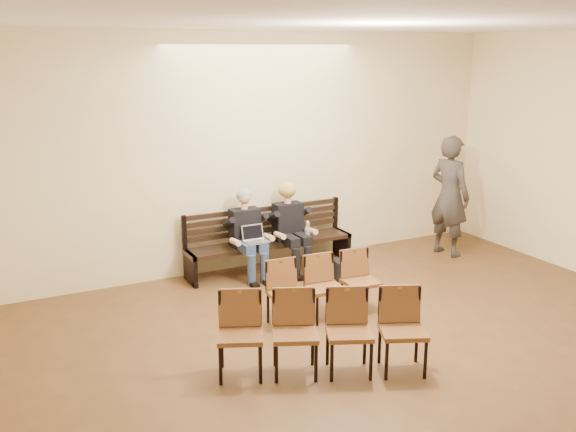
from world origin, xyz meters
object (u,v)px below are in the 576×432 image
at_px(seated_man, 248,235).
at_px(seated_woman, 291,230).
at_px(water_bottle, 308,236).
at_px(chair_row_front, 325,288).
at_px(chair_row_back, 322,334).
at_px(bench, 270,255).
at_px(passerby, 450,187).
at_px(laptop, 257,243).
at_px(bag, 347,269).

relative_size(seated_man, seated_woman, 1.02).
relative_size(seated_man, water_bottle, 5.90).
bearing_deg(chair_row_front, seated_woman, 79.13).
bearing_deg(water_bottle, chair_row_back, -116.01).
xyz_separation_m(bench, seated_man, (-0.42, -0.12, 0.40)).
distance_m(passerby, chair_row_front, 3.43).
bearing_deg(water_bottle, laptop, -179.73).
xyz_separation_m(bag, passerby, (2.06, 0.25, 0.97)).
distance_m(bag, chair_row_front, 1.51).
relative_size(bench, seated_woman, 2.11).
distance_m(bench, passerby, 3.08).
bearing_deg(chair_row_back, seated_man, 104.46).
height_order(bench, chair_row_back, chair_row_back).
distance_m(bag, passerby, 2.29).
bearing_deg(seated_man, passerby, -8.25).
bearing_deg(bench, passerby, -11.72).
xyz_separation_m(water_bottle, passerby, (2.44, -0.25, 0.56)).
relative_size(seated_woman, water_bottle, 5.79).
relative_size(bench, chair_row_back, 1.23).
bearing_deg(seated_man, laptop, -81.15).
distance_m(seated_man, chair_row_back, 3.04).
xyz_separation_m(seated_woman, bag, (0.55, -0.73, -0.47)).
height_order(bench, laptop, laptop).
relative_size(bench, seated_man, 2.07).
bearing_deg(chair_row_front, chair_row_back, -117.87).
xyz_separation_m(bag, chair_row_back, (-1.74, -2.27, 0.29)).
bearing_deg(seated_man, chair_row_front, -82.59).
bearing_deg(seated_woman, seated_man, 180.00).
bearing_deg(chair_row_back, passerby, 57.21).
bearing_deg(passerby, seated_man, 69.29).
height_order(laptop, passerby, passerby).
distance_m(bench, seated_woman, 0.50).
xyz_separation_m(passerby, chair_row_front, (-3.07, -1.34, -0.72)).
relative_size(laptop, bag, 0.85).
distance_m(laptop, chair_row_front, 1.60).
bearing_deg(chair_row_front, water_bottle, 71.91).
height_order(bench, seated_woman, seated_woman).
bearing_deg(chair_row_front, laptop, 100.74).
bearing_deg(seated_woman, water_bottle, -54.80).
distance_m(bench, laptop, 0.62).
height_order(laptop, chair_row_back, chair_row_back).
xyz_separation_m(laptop, water_bottle, (0.83, 0.00, -0.01)).
bearing_deg(bench, seated_woman, -22.87).
relative_size(passerby, chair_row_front, 1.56).
height_order(bench, water_bottle, water_bottle).
bearing_deg(bag, seated_woman, 127.00).
bearing_deg(seated_woman, bag, -53.00).
bearing_deg(water_bottle, bag, -52.19).
distance_m(seated_woman, bag, 1.03).
height_order(laptop, chair_row_front, chair_row_front).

